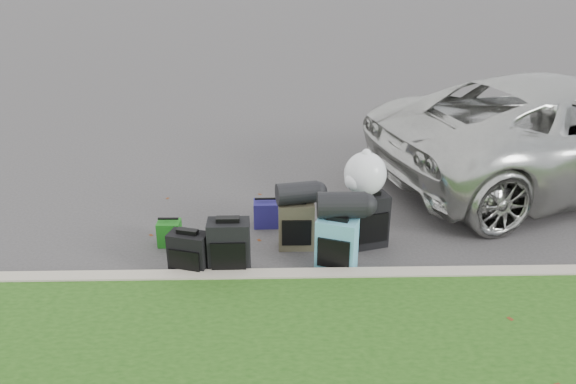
{
  "coord_description": "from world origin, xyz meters",
  "views": [
    {
      "loc": [
        -0.24,
        -6.07,
        3.3
      ],
      "look_at": [
        -0.1,
        0.2,
        0.55
      ],
      "focal_mm": 35.0,
      "sensor_mm": 36.0,
      "label": 1
    }
  ],
  "objects_px": {
    "suitcase_olive": "(296,225)",
    "suitcase_large_black_right": "(368,220)",
    "suitcase_teal": "(337,245)",
    "suitcase_large_black_left": "(229,248)",
    "suitcase_small_black": "(189,255)",
    "tote_navy": "(266,213)",
    "suv": "(568,132)",
    "tote_green": "(170,233)"
  },
  "relations": [
    {
      "from": "suitcase_small_black",
      "to": "suitcase_olive",
      "type": "relative_size",
      "value": 0.9
    },
    {
      "from": "suv",
      "to": "tote_green",
      "type": "bearing_deg",
      "value": 92.48
    },
    {
      "from": "suitcase_teal",
      "to": "tote_green",
      "type": "height_order",
      "value": "suitcase_teal"
    },
    {
      "from": "suitcase_olive",
      "to": "suitcase_large_black_right",
      "type": "relative_size",
      "value": 0.88
    },
    {
      "from": "suitcase_small_black",
      "to": "tote_green",
      "type": "bearing_deg",
      "value": 131.72
    },
    {
      "from": "suitcase_large_black_right",
      "to": "tote_navy",
      "type": "relative_size",
      "value": 1.96
    },
    {
      "from": "suitcase_large_black_left",
      "to": "suitcase_large_black_right",
      "type": "relative_size",
      "value": 0.98
    },
    {
      "from": "suitcase_small_black",
      "to": "suitcase_teal",
      "type": "xyz_separation_m",
      "value": [
        1.6,
        0.09,
        0.05
      ]
    },
    {
      "from": "suitcase_small_black",
      "to": "tote_navy",
      "type": "bearing_deg",
      "value": 71.91
    },
    {
      "from": "suitcase_olive",
      "to": "suitcase_large_black_right",
      "type": "height_order",
      "value": "suitcase_large_black_right"
    },
    {
      "from": "tote_green",
      "to": "suitcase_small_black",
      "type": "bearing_deg",
      "value": -63.19
    },
    {
      "from": "suitcase_large_black_right",
      "to": "tote_navy",
      "type": "xyz_separation_m",
      "value": [
        -1.22,
        0.55,
        -0.16
      ]
    },
    {
      "from": "suitcase_small_black",
      "to": "suitcase_teal",
      "type": "height_order",
      "value": "suitcase_teal"
    },
    {
      "from": "suitcase_olive",
      "to": "suitcase_large_black_right",
      "type": "distance_m",
      "value": 0.86
    },
    {
      "from": "suv",
      "to": "tote_navy",
      "type": "distance_m",
      "value": 4.69
    },
    {
      "from": "suv",
      "to": "suitcase_large_black_left",
      "type": "xyz_separation_m",
      "value": [
        -4.82,
        -2.52,
        -0.48
      ]
    },
    {
      "from": "suv",
      "to": "suitcase_teal",
      "type": "height_order",
      "value": "suv"
    },
    {
      "from": "suv",
      "to": "suitcase_large_black_right",
      "type": "distance_m",
      "value": 3.77
    },
    {
      "from": "suv",
      "to": "suitcase_large_black_left",
      "type": "distance_m",
      "value": 5.46
    },
    {
      "from": "suv",
      "to": "suitcase_olive",
      "type": "bearing_deg",
      "value": 99.55
    },
    {
      "from": "suitcase_olive",
      "to": "suitcase_teal",
      "type": "distance_m",
      "value": 0.68
    },
    {
      "from": "suitcase_olive",
      "to": "tote_navy",
      "type": "xyz_separation_m",
      "value": [
        -0.36,
        0.57,
        -0.12
      ]
    },
    {
      "from": "suitcase_large_black_right",
      "to": "tote_green",
      "type": "xyz_separation_m",
      "value": [
        -2.37,
        0.07,
        -0.18
      ]
    },
    {
      "from": "suv",
      "to": "suitcase_large_black_left",
      "type": "relative_size",
      "value": 8.97
    },
    {
      "from": "suitcase_teal",
      "to": "tote_navy",
      "type": "relative_size",
      "value": 1.84
    },
    {
      "from": "suitcase_teal",
      "to": "suitcase_large_black_left",
      "type": "bearing_deg",
      "value": -156.56
    },
    {
      "from": "suitcase_small_black",
      "to": "suitcase_teal",
      "type": "distance_m",
      "value": 1.6
    },
    {
      "from": "tote_green",
      "to": "tote_navy",
      "type": "height_order",
      "value": "tote_navy"
    },
    {
      "from": "suitcase_large_black_left",
      "to": "suitcase_large_black_right",
      "type": "bearing_deg",
      "value": 20.62
    },
    {
      "from": "suitcase_large_black_right",
      "to": "suitcase_large_black_left",
      "type": "bearing_deg",
      "value": -174.69
    },
    {
      "from": "suitcase_large_black_left",
      "to": "tote_green",
      "type": "xyz_separation_m",
      "value": [
        -0.77,
        0.69,
        -0.17
      ]
    },
    {
      "from": "suitcase_small_black",
      "to": "suitcase_olive",
      "type": "distance_m",
      "value": 1.33
    },
    {
      "from": "suitcase_olive",
      "to": "tote_navy",
      "type": "distance_m",
      "value": 0.69
    },
    {
      "from": "suitcase_olive",
      "to": "tote_green",
      "type": "relative_size",
      "value": 1.89
    },
    {
      "from": "suv",
      "to": "suitcase_teal",
      "type": "bearing_deg",
      "value": 108.26
    },
    {
      "from": "suitcase_large_black_left",
      "to": "suitcase_olive",
      "type": "distance_m",
      "value": 0.96
    },
    {
      "from": "suitcase_teal",
      "to": "suitcase_large_black_right",
      "type": "xyz_separation_m",
      "value": [
        0.43,
        0.56,
        0.02
      ]
    },
    {
      "from": "tote_navy",
      "to": "tote_green",
      "type": "bearing_deg",
      "value": -158.32
    },
    {
      "from": "suitcase_olive",
      "to": "tote_green",
      "type": "height_order",
      "value": "suitcase_olive"
    },
    {
      "from": "suitcase_teal",
      "to": "suitcase_small_black",
      "type": "bearing_deg",
      "value": -156.69
    },
    {
      "from": "suitcase_teal",
      "to": "suitcase_olive",
      "type": "bearing_deg",
      "value": 148.49
    },
    {
      "from": "suv",
      "to": "suitcase_large_black_right",
      "type": "xyz_separation_m",
      "value": [
        -3.22,
        -1.9,
        -0.48
      ]
    }
  ]
}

